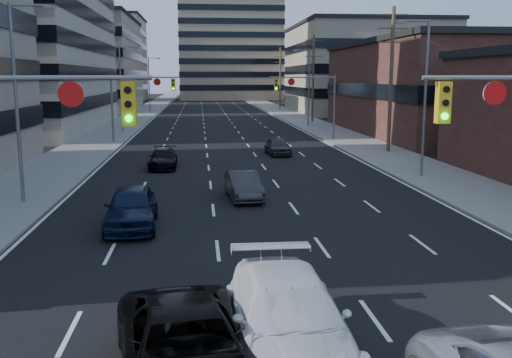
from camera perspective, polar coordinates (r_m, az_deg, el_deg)
name	(u,v)px	position (r m, az deg, el deg)	size (l,w,h in m)	color
road_surface	(209,102)	(136.80, -4.73, 7.69)	(18.00, 300.00, 0.02)	black
sidewalk_left	(160,102)	(137.08, -9.58, 7.62)	(5.00, 300.00, 0.15)	slate
sidewalk_right	(257,101)	(137.47, 0.11, 7.76)	(5.00, 300.00, 0.15)	slate
office_left_far	(77,65)	(108.85, -17.47, 10.85)	(20.00, 30.00, 16.00)	gray
storefront_right_mid	(457,90)	(62.49, 19.48, 8.38)	(20.00, 30.00, 9.00)	#472119
office_right_far	(363,70)	(98.53, 10.63, 10.67)	(22.00, 28.00, 14.00)	gray
bg_block_left	(94,60)	(148.94, -15.91, 11.39)	(24.00, 24.00, 20.00)	#ADA089
bg_block_right	(342,76)	(140.90, 8.57, 10.12)	(22.00, 22.00, 12.00)	gray
signal_far_left	(138,94)	(51.95, -11.69, 8.28)	(6.09, 0.33, 6.00)	slate
signal_far_right	(309,94)	(52.64, 5.37, 8.46)	(6.09, 0.33, 6.00)	slate
utility_pole_block	(391,78)	(45.06, 13.36, 9.84)	(2.20, 0.28, 11.00)	#4C3D2D
utility_pole_midblock	(313,77)	(74.09, 5.74, 10.08)	(2.20, 0.28, 11.00)	#4C3D2D
utility_pole_distant	(280,77)	(103.68, 2.43, 10.13)	(2.20, 0.28, 11.00)	#4C3D2D
streetlight_left_near	(19,94)	(27.84, -22.58, 7.82)	(2.03, 0.22, 9.00)	slate
streetlight_left_mid	(122,84)	(62.17, -13.23, 9.19)	(2.03, 0.22, 9.00)	slate
streetlight_left_far	(150,82)	(96.99, -10.55, 9.54)	(2.03, 0.22, 9.00)	slate
streetlight_right_near	(423,91)	(34.11, 16.34, 8.47)	(2.03, 0.22, 9.00)	slate
streetlight_right_far	(308,84)	(67.85, 5.17, 9.47)	(2.03, 0.22, 9.00)	slate
black_pickup	(186,350)	(11.24, -6.97, -16.63)	(2.53, 5.49, 1.53)	black
white_van	(288,318)	(12.26, 3.20, -13.74)	(2.39, 5.88, 1.71)	silver
sedan_blue	(131,207)	(22.76, -12.35, -2.76)	(1.94, 4.81, 1.64)	black
sedan_grey_center	(243,186)	(27.46, -1.27, -0.67)	(1.40, 4.01, 1.32)	#2E2E30
sedan_black_far	(163,159)	(37.30, -9.27, 2.03)	(1.76, 4.34, 1.26)	black
sedan_grey_right	(278,146)	(43.18, 2.17, 3.31)	(1.60, 3.98, 1.36)	#353538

